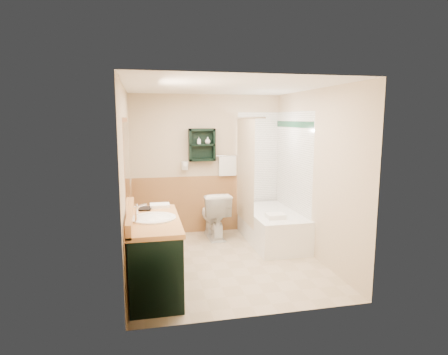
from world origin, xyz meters
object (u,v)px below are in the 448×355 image
(vanity, at_px, (154,254))
(vanity_book, at_px, (139,201))
(soap_bottle_b, at_px, (208,141))
(toilet, at_px, (214,215))
(bathtub, at_px, (273,227))
(soap_bottle_a, at_px, (199,142))
(wall_shelf, at_px, (202,145))
(hair_dryer, at_px, (185,166))

(vanity, height_order, vanity_book, vanity_book)
(soap_bottle_b, bearing_deg, toilet, -79.57)
(bathtub, height_order, soap_bottle_b, soap_bottle_b)
(bathtub, relative_size, soap_bottle_a, 12.61)
(vanity, bearing_deg, toilet, 59.80)
(wall_shelf, bearing_deg, toilet, -62.05)
(vanity_book, bearing_deg, hair_dryer, 74.52)
(bathtub, distance_m, toilet, 1.00)
(bathtub, bearing_deg, wall_shelf, 143.94)
(soap_bottle_b, bearing_deg, soap_bottle_a, 180.00)
(bathtub, bearing_deg, toilet, 151.95)
(bathtub, distance_m, soap_bottle_b, 1.80)
(bathtub, relative_size, soap_bottle_b, 12.72)
(vanity, relative_size, soap_bottle_b, 11.47)
(bathtub, relative_size, vanity_book, 6.95)
(hair_dryer, bearing_deg, bathtub, -30.20)
(vanity, relative_size, vanity_book, 6.27)
(toilet, bearing_deg, vanity_book, 44.52)
(hair_dryer, height_order, soap_bottle_a, soap_bottle_a)
(wall_shelf, bearing_deg, hair_dryer, 175.24)
(hair_dryer, height_order, bathtub, hair_dryer)
(hair_dryer, bearing_deg, wall_shelf, -4.76)
(bathtub, bearing_deg, vanity_book, -158.16)
(hair_dryer, xyz_separation_m, toilet, (0.45, -0.30, -0.81))
(vanity, xyz_separation_m, toilet, (1.04, 1.79, -0.04))
(hair_dryer, xyz_separation_m, soap_bottle_a, (0.25, -0.03, 0.39))
(wall_shelf, distance_m, toilet, 1.20)
(bathtub, xyz_separation_m, soap_bottle_b, (-0.93, 0.74, 1.36))
(soap_bottle_b, bearing_deg, bathtub, -38.63)
(vanity, height_order, bathtub, vanity)
(toilet, height_order, vanity_book, vanity_book)
(vanity_book, bearing_deg, bathtub, 31.68)
(hair_dryer, height_order, soap_bottle_b, soap_bottle_b)
(wall_shelf, bearing_deg, vanity_book, -123.82)
(vanity_book, bearing_deg, vanity, -61.52)
(bathtub, relative_size, toilet, 1.90)
(hair_dryer, relative_size, toilet, 0.30)
(wall_shelf, relative_size, soap_bottle_a, 4.62)
(vanity, bearing_deg, bathtub, 34.60)
(toilet, relative_size, vanity_book, 3.67)
(bathtub, xyz_separation_m, soap_bottle_a, (-1.08, 0.74, 1.34))
(toilet, xyz_separation_m, vanity_book, (-1.21, -1.30, 0.58))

